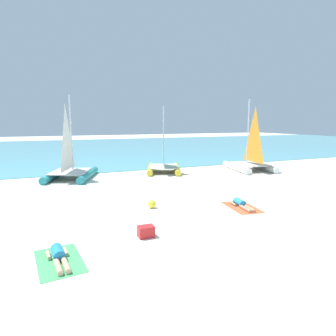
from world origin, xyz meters
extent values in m
plane|color=silver|center=(0.00, 10.00, 0.00)|extent=(120.00, 120.00, 0.00)
cube|color=#5BB2C1|center=(0.00, 31.91, 0.03)|extent=(120.00, 40.00, 0.05)
cylinder|color=yellow|center=(1.00, 11.02, 0.21)|extent=(1.70, 3.52, 0.41)
cylinder|color=yellow|center=(2.76, 10.33, 0.21)|extent=(1.70, 3.52, 0.41)
cube|color=silver|center=(1.82, 10.52, 0.44)|extent=(2.61, 2.85, 0.05)
cylinder|color=silver|center=(2.00, 11.00, 2.57)|extent=(0.09, 0.09, 4.31)
pyramid|color=#4CA54C|center=(1.69, 10.21, 2.44)|extent=(0.74, 1.78, 3.62)
cylinder|color=white|center=(7.13, 9.18, 0.23)|extent=(1.17, 4.05, 0.46)
cylinder|color=white|center=(9.21, 8.81, 0.23)|extent=(1.17, 4.05, 0.46)
cube|color=silver|center=(8.14, 8.81, 0.49)|extent=(2.53, 2.91, 0.06)
cylinder|color=silver|center=(8.24, 9.37, 2.86)|extent=(0.10, 0.10, 4.80)
pyramid|color=orange|center=(8.07, 8.44, 2.72)|extent=(0.43, 2.09, 4.03)
cylinder|color=teal|center=(-5.50, 11.10, 0.23)|extent=(1.85, 3.97, 0.46)
cylinder|color=teal|center=(-3.51, 10.36, 0.23)|extent=(1.85, 3.97, 0.46)
cube|color=silver|center=(-4.57, 10.55, 0.49)|extent=(2.90, 3.18, 0.06)
cylinder|color=silver|center=(-4.37, 11.09, 2.88)|extent=(0.10, 0.10, 4.84)
pyramid|color=white|center=(-4.70, 10.20, 2.74)|extent=(0.80, 2.01, 4.06)
cube|color=#4CB266|center=(-5.70, -0.86, 0.01)|extent=(1.30, 2.01, 0.01)
cylinder|color=#268CCC|center=(-5.72, -0.66, 0.16)|extent=(0.36, 0.65, 0.30)
sphere|color=#D8AD84|center=(-5.76, -0.25, 0.16)|extent=(0.22, 0.22, 0.22)
cylinder|color=#D8AD84|center=(-5.74, -1.31, 0.08)|extent=(0.22, 0.79, 0.14)
cylinder|color=#D8AD84|center=(-5.56, -1.29, 0.08)|extent=(0.22, 0.79, 0.14)
cylinder|color=#D8AD84|center=(-5.95, -0.53, 0.07)|extent=(0.15, 0.46, 0.10)
cylinder|color=#D8AD84|center=(-5.51, -0.48, 0.07)|extent=(0.15, 0.46, 0.10)
cube|color=#EA5933|center=(1.71, 1.26, 0.01)|extent=(1.35, 2.03, 0.01)
cylinder|color=#268CCC|center=(1.74, 1.46, 0.16)|extent=(0.38, 0.66, 0.30)
sphere|color=tan|center=(1.79, 1.86, 0.16)|extent=(0.22, 0.22, 0.22)
cylinder|color=tan|center=(1.56, 0.82, 0.08)|extent=(0.24, 0.79, 0.14)
cylinder|color=tan|center=(1.74, 0.80, 0.08)|extent=(0.24, 0.79, 0.14)
cylinder|color=tan|center=(1.54, 1.64, 0.07)|extent=(0.16, 0.46, 0.10)
cylinder|color=tan|center=(1.98, 1.58, 0.07)|extent=(0.16, 0.46, 0.10)
sphere|color=yellow|center=(-1.87, 2.64, 0.18)|extent=(0.35, 0.35, 0.35)
cube|color=red|center=(-3.08, -0.21, 0.18)|extent=(0.50, 0.36, 0.36)
camera|label=1|loc=(-5.78, -8.48, 3.62)|focal=30.77mm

